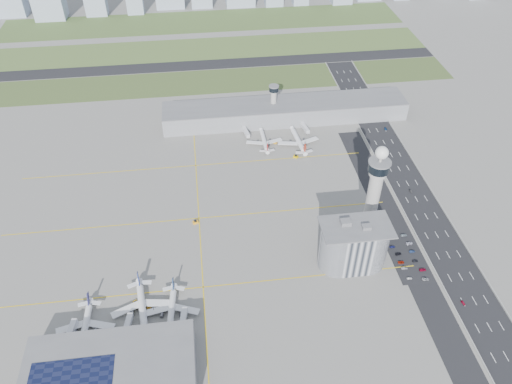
{
  "coord_description": "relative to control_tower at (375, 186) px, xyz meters",
  "views": [
    {
      "loc": [
        -33.02,
        -221.17,
        234.15
      ],
      "look_at": [
        0.0,
        35.0,
        15.0
      ],
      "focal_mm": 35.0,
      "sensor_mm": 36.0,
      "label": 1
    }
  ],
  "objects": [
    {
      "name": "car_hw_4",
      "position": [
        37.11,
        171.97,
        -34.45
      ],
      "size": [
        1.95,
        3.64,
        1.18
      ],
      "primitive_type": "imported",
      "rotation": [
        0.0,
        0.0,
        -0.17
      ],
      "color": "#9F9F9F",
      "rests_on": "ground"
    },
    {
      "name": "tug_0",
      "position": [
        -152.6,
        -48.14,
        -34.19
      ],
      "size": [
        3.3,
        3.56,
        1.71
      ],
      "primitive_type": null,
      "rotation": [
        0.0,
        0.0,
        -0.58
      ],
      "color": "yellow",
      "rests_on": "ground"
    },
    {
      "name": "parking_lot",
      "position": [
        16.0,
        -30.0,
        -34.99
      ],
      "size": [
        20.0,
        44.0,
        0.1
      ],
      "primitive_type": "cube",
      "color": "black",
      "rests_on": "ground"
    },
    {
      "name": "jet_bridge_near_0",
      "position": [
        -185.0,
        -69.0,
        -32.19
      ],
      "size": [
        5.39,
        14.31,
        5.7
      ],
      "primitive_type": null,
      "rotation": [
        0.0,
        0.0,
        1.4
      ],
      "color": "silver",
      "rests_on": "ground"
    },
    {
      "name": "grass_strip_1",
      "position": [
        -92.0,
        292.0,
        -35.0
      ],
      "size": [
        480.0,
        60.0,
        0.08
      ],
      "primitive_type": "cube",
      "color": "#4B612E",
      "rests_on": "ground"
    },
    {
      "name": "grass_strip_2",
      "position": [
        -92.0,
        372.0,
        -35.0
      ],
      "size": [
        480.0,
        70.0,
        0.08
      ],
      "primitive_type": "cube",
      "color": "#475C2B",
      "rests_on": "ground"
    },
    {
      "name": "tug_3",
      "position": [
        -114.53,
        17.61,
        -34.0
      ],
      "size": [
        4.14,
        3.41,
        2.08
      ],
      "primitive_type": null,
      "rotation": [
        0.0,
        0.0,
        -1.27
      ],
      "color": "orange",
      "rests_on": "ground"
    },
    {
      "name": "car_lot_6",
      "position": [
        21.02,
        -49.44,
        -34.43
      ],
      "size": [
        4.6,
        2.61,
        1.21
      ],
      "primitive_type": "imported",
      "rotation": [
        0.0,
        0.0,
        1.43
      ],
      "color": "#A6A7AD",
      "rests_on": "ground"
    },
    {
      "name": "tug_4",
      "position": [
        -46.13,
        104.17,
        -34.13
      ],
      "size": [
        3.81,
        3.5,
        1.83
      ],
      "primitive_type": null,
      "rotation": [
        0.0,
        0.0,
        1.01
      ],
      "color": "orange",
      "rests_on": "ground"
    },
    {
      "name": "barrier_right",
      "position": [
        57.0,
        -8.0,
        -34.44
      ],
      "size": [
        0.6,
        500.0,
        1.2
      ],
      "primitive_type": "cube",
      "color": "#9E9E99",
      "rests_on": "ground"
    },
    {
      "name": "landside_road",
      "position": [
        18.0,
        -18.0,
        -35.0
      ],
      "size": [
        18.0,
        260.0,
        0.08
      ],
      "primitive_type": "cube",
      "color": "black",
      "rests_on": "ground"
    },
    {
      "name": "runway",
      "position": [
        -92.0,
        254.0,
        -34.98
      ],
      "size": [
        480.0,
        22.0,
        0.1
      ],
      "primitive_type": "cube",
      "color": "black",
      "rests_on": "ground"
    },
    {
      "name": "jet_bridge_near_1",
      "position": [
        -155.0,
        -69.0,
        -32.19
      ],
      "size": [
        5.39,
        14.31,
        5.7
      ],
      "primitive_type": null,
      "rotation": [
        0.0,
        0.0,
        1.4
      ],
      "color": "silver",
      "rests_on": "ground"
    },
    {
      "name": "car_lot_10",
      "position": [
        22.03,
        -19.71,
        -34.44
      ],
      "size": [
        4.42,
        2.18,
        1.21
      ],
      "primitive_type": "imported",
      "rotation": [
        0.0,
        0.0,
        1.61
      ],
      "color": "silver",
      "rests_on": "ground"
    },
    {
      "name": "terminal_pier",
      "position": [
        -32.0,
        140.0,
        -27.14
      ],
      "size": [
        210.0,
        32.0,
        15.8
      ],
      "color": "gray",
      "rests_on": "ground"
    },
    {
      "name": "airplane_far_a",
      "position": [
        -55.22,
        105.19,
        -30.1
      ],
      "size": [
        30.63,
        35.82,
        9.88
      ],
      "primitive_type": null,
      "rotation": [
        0.0,
        0.0,
        1.59
      ],
      "color": "white",
      "rests_on": "ground"
    },
    {
      "name": "airplane_near_c",
      "position": [
        -130.37,
        -55.35,
        -29.79
      ],
      "size": [
        34.99,
        40.11,
        10.5
      ],
      "primitive_type": null,
      "rotation": [
        0.0,
        0.0,
        -1.66
      ],
      "color": "white",
      "rests_on": "ground"
    },
    {
      "name": "taxiway_line_v",
      "position": [
        -112.0,
        22.0,
        -35.04
      ],
      "size": [
        0.6,
        260.0,
        0.01
      ],
      "primitive_type": "cube",
      "color": "yellow",
      "rests_on": "ground"
    },
    {
      "name": "barrier_left",
      "position": [
        29.0,
        -8.0,
        -34.44
      ],
      "size": [
        0.6,
        500.0,
        1.2
      ],
      "primitive_type": "cube",
      "color": "#9E9E99",
      "rests_on": "ground"
    },
    {
      "name": "near_terminal",
      "position": [
        -160.07,
        -90.02,
        -28.62
      ],
      "size": [
        84.0,
        42.0,
        13.0
      ],
      "color": "gray",
      "rests_on": "ground"
    },
    {
      "name": "airplane_far_b",
      "position": [
        -27.73,
        101.27,
        -29.36
      ],
      "size": [
        38.08,
        43.59,
        11.36
      ],
      "primitive_type": null,
      "rotation": [
        0.0,
        0.0,
        1.66
      ],
      "color": "white",
      "rests_on": "ground"
    },
    {
      "name": "highway",
      "position": [
        43.0,
        -8.0,
        -34.99
      ],
      "size": [
        28.0,
        500.0,
        0.1
      ],
      "primitive_type": "cube",
      "color": "black",
      "rests_on": "ground"
    },
    {
      "name": "jet_bridge_near_2",
      "position": [
        -125.0,
        -69.0,
        -32.19
      ],
      "size": [
        5.39,
        14.31,
        5.7
      ],
      "primitive_type": null,
      "rotation": [
        0.0,
        0.0,
        1.4
      ],
      "color": "silver",
      "rests_on": "ground"
    },
    {
      "name": "car_lot_3",
      "position": [
        11.75,
        -27.66,
        -34.47
      ],
      "size": [
        4.13,
        2.19,
        1.14
      ],
      "primitive_type": "imported",
      "rotation": [
        0.0,
        0.0,
        1.73
      ],
      "color": "black",
      "rests_on": "ground"
    },
    {
      "name": "secondary_tower",
      "position": [
        -42.0,
        142.0,
        -16.24
      ],
      "size": [
        8.6,
        8.6,
        31.9
      ],
      "color": "#ADAAA5",
      "rests_on": "ground"
    },
    {
      "name": "car_lot_0",
      "position": [
        11.59,
        -47.55,
        -34.5
      ],
      "size": [
        3.21,
        1.37,
        1.08
      ],
      "primitive_type": "imported",
      "rotation": [
        0.0,
        0.0,
        1.54
      ],
      "color": "white",
      "rests_on": "ground"
    },
    {
      "name": "car_hw_1",
      "position": [
        41.94,
        30.53,
        -34.43
      ],
      "size": [
        1.7,
        3.82,
        1.22
      ],
      "primitive_type": "imported",
      "rotation": [
        0.0,
        0.0,
        0.11
      ],
      "color": "black",
      "rests_on": "ground"
    },
    {
      "name": "car_lot_1",
      "position": [
        11.36,
        -39.57,
        -34.42
      ],
      "size": [
        3.77,
        1.4,
        1.23
      ],
      "primitive_type": "imported",
      "rotation": [
        0.0,
        0.0,
        1.54
      ],
      "color": "gray",
      "rests_on": "ground"
    },
    {
      "name": "airplane_near_a",
      "position": [
        -176.83,
        -60.25,
        -29.75
      ],
      "size": [
        33.22,
        38.71,
        10.58
      ],
      "primitive_type": null,
      "rotation": [
        0.0,
        0.0,
        -1.6
      ],
      "color": "white",
      "rests_on": "ground"
    },
    {
      "name": "taxiway_line_h_2",
      "position": [
        -112.0,
        82.0,
        -35.04
      ],
      "size": [
        260.0,
        0.6,
        0.01
      ],
      "primitive_type": "cube",
      "color": "yellow",
      "rests_on": "ground"
    },
    {
      "name": "jet_bridge_far_1",
      "position": [
        -20.0,
        124.0,
        -32.19
      ],
      "size": [
        5.39,
        14.31,
        5.7
      ],
      "primitive_type": null,
      "rotation": [
        0.0,
        0.0,
        -1.4
      ],
      "color": "silver",
      "rests_on": "ground"
    },
    {
      "name": "grass_strip_0",
      "position": [
        -92.0,
        217.0,
        -35.0
      ],
      "size": [
        480.0,
        50.0,
        0.08
      ],
      "primitive_type": "cube",
      "color": "#425427",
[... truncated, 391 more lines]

